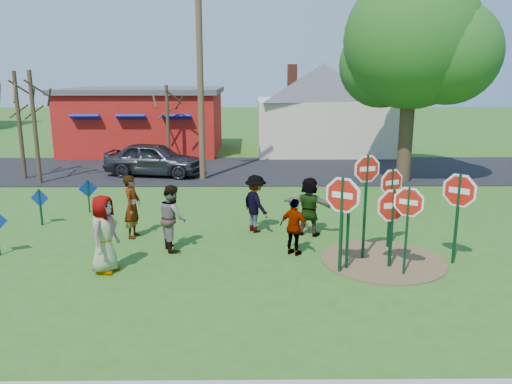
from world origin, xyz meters
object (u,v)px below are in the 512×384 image
person_b (132,207)px  suv (154,159)px  utility_pole (200,74)px  person_a (104,234)px  leafy_tree (415,48)px  stop_sign_c (408,211)px  stop_sign_b (366,180)px  stop_sign_a (342,204)px  stop_sign_d (391,189)px

person_b → suv: person_b is taller
suv → utility_pole: size_ratio=0.51×
person_a → person_b: person_a is taller
utility_pole → leafy_tree: 9.30m
person_a → utility_pole: bearing=6.7°
stop_sign_c → person_a: size_ratio=1.19×
person_a → leafy_tree: leafy_tree is taller
stop_sign_b → person_a: size_ratio=1.49×
person_a → utility_pole: size_ratio=0.22×
stop_sign_b → stop_sign_a: bearing=-145.6°
stop_sign_d → utility_pole: size_ratio=0.26×
stop_sign_a → stop_sign_c: (1.53, -0.16, -0.14)m
suv → leafy_tree: (11.60, -1.42, 5.00)m
suv → person_a: bearing=-164.3°
stop_sign_d → leafy_tree: (3.16, 8.72, 4.13)m
leafy_tree → suv: bearing=173.0°
stop_sign_a → person_b: stop_sign_a is taller
person_b → stop_sign_d: bearing=-91.1°
stop_sign_c → leafy_tree: leafy_tree is taller
stop_sign_b → person_a: bearing=171.4°
stop_sign_c → stop_sign_d: (0.13, 1.94, 0.09)m
stop_sign_d → person_b: 7.45m
stop_sign_a → stop_sign_b: stop_sign_b is taller
stop_sign_c → leafy_tree: size_ratio=0.26×
stop_sign_a → utility_pole: size_ratio=0.28×
stop_sign_a → stop_sign_c: size_ratio=1.10×
stop_sign_b → utility_pole: (-5.17, 10.14, 2.62)m
stop_sign_d → suv: stop_sign_d is taller
stop_sign_c → stop_sign_a: bearing=-156.1°
utility_pole → leafy_tree: size_ratio=1.00×
stop_sign_c → person_b: (-7.22, 2.94, -0.67)m
stop_sign_b → leafy_tree: bearing=51.6°
stop_sign_c → suv: (-8.31, 12.08, -0.78)m
suv → stop_sign_d: bearing=-129.5°
stop_sign_b → stop_sign_d: 1.32m
stop_sign_d → person_a: size_ratio=1.23×
stop_sign_c → person_b: bearing=-172.3°
stop_sign_c → suv: 14.68m
stop_sign_b → person_b: bearing=148.3°
person_a → utility_pole: utility_pole is taller
suv → person_b: bearing=-162.4°
stop_sign_b → stop_sign_c: size_ratio=1.25×
stop_sign_c → stop_sign_d: 1.94m
person_a → person_b: (0.07, 2.66, -0.03)m
suv → stop_sign_c: bearing=-134.7°
person_b → utility_pole: bearing=-2.1°
stop_sign_a → utility_pole: 12.26m
stop_sign_c → stop_sign_b: bearing=155.6°
stop_sign_a → person_a: stop_sign_a is taller
leafy_tree → person_b: bearing=-143.7°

